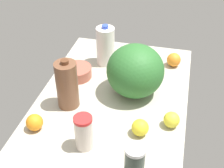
{
  "coord_description": "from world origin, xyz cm",
  "views": [
    {
      "loc": [
        120.79,
        29.38,
        105.07
      ],
      "look_at": [
        0.0,
        0.0,
        13.0
      ],
      "focal_mm": 50.0,
      "sensor_mm": 36.0,
      "label": 1
    }
  ],
  "objects": [
    {
      "name": "tumbler_cup",
      "position": [
        33.59,
        -4.02,
        11.28
      ],
      "size": [
        7.95,
        7.95,
        16.49
      ],
      "color": "beige",
      "rests_on": "countertop"
    },
    {
      "name": "orange_loose",
      "position": [
        -39.71,
        27.9,
        7.1
      ],
      "size": [
        8.21,
        8.21,
        8.21
      ],
      "primitive_type": "sphere",
      "color": "orange",
      "rests_on": "countertop"
    },
    {
      "name": "watermelon",
      "position": [
        -8.76,
        9.99,
        16.72
      ],
      "size": [
        29.32,
        29.32,
        27.44
      ],
      "primitive_type": "ellipsoid",
      "color": "#2C692D",
      "rests_on": "countertop"
    },
    {
      "name": "chocolate_milk_jug",
      "position": [
        8.82,
        -20.19,
        15.36
      ],
      "size": [
        10.73,
        10.73,
        26.29
      ],
      "color": "brown",
      "rests_on": "countertop"
    },
    {
      "name": "shaker_bottle",
      "position": [
        44.15,
        19.49,
        11.15
      ],
      "size": [
        7.99,
        7.99,
        16.22
      ],
      "color": "#2A372E",
      "rests_on": "countertop"
    },
    {
      "name": "milk_jug",
      "position": [
        -33.41,
        -12.08,
        14.6
      ],
      "size": [
        10.67,
        10.67,
        24.77
      ],
      "color": "white",
      "rests_on": "countertop"
    },
    {
      "name": "mixing_bowl",
      "position": [
        -15.49,
        -24.05,
        6.06
      ],
      "size": [
        16.49,
        16.49,
        6.13
      ],
      "primitive_type": "cylinder",
      "color": "#AF5847",
      "rests_on": "countertop"
    },
    {
      "name": "countertop",
      "position": [
        0.0,
        0.0,
        1.5
      ],
      "size": [
        120.0,
        76.0,
        3.0
      ],
      "primitive_type": "cube",
      "color": "#B4AF9E",
      "rests_on": "ground"
    },
    {
      "name": "orange_near_front",
      "position": [
        28.8,
        -29.22,
        6.9
      ],
      "size": [
        7.81,
        7.81,
        7.81
      ],
      "primitive_type": "sphere",
      "color": "orange",
      "rests_on": "countertop"
    },
    {
      "name": "lemon_beside_bowl",
      "position": [
        20.73,
        17.95,
        6.89
      ],
      "size": [
        7.78,
        7.78,
        7.78
      ],
      "primitive_type": "sphere",
      "color": "yellow",
      "rests_on": "countertop"
    },
    {
      "name": "lemon_far_back",
      "position": [
        -39.29,
        9.19,
        6.88
      ],
      "size": [
        7.77,
        7.77,
        7.77
      ],
      "primitive_type": "sphere",
      "color": "yellow",
      "rests_on": "countertop"
    },
    {
      "name": "lemon_by_jug",
      "position": [
        12.13,
        31.13,
        6.77
      ],
      "size": [
        7.53,
        7.53,
        7.53
      ],
      "primitive_type": "sphere",
      "color": "yellow",
      "rests_on": "countertop"
    }
  ]
}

